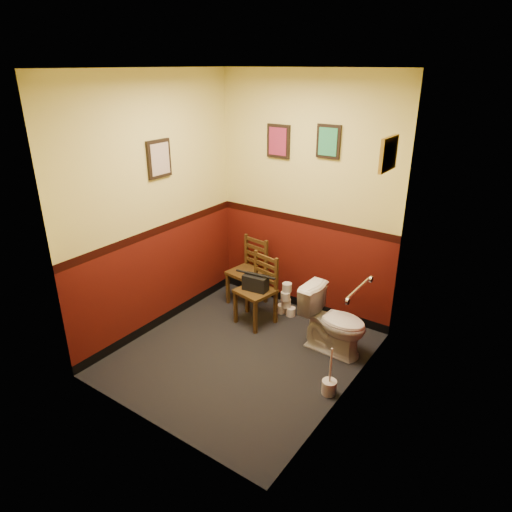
{
  "coord_description": "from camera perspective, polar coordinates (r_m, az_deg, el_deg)",
  "views": [
    {
      "loc": [
        2.34,
        -3.11,
        2.74
      ],
      "look_at": [
        0.0,
        0.25,
        1.0
      ],
      "focal_mm": 32.0,
      "sensor_mm": 36.0,
      "label": 1
    }
  ],
  "objects": [
    {
      "name": "floor",
      "position": [
        4.76,
        -1.76,
        -12.14
      ],
      "size": [
        2.2,
        2.4,
        0.0
      ],
      "primitive_type": "cube",
      "color": "black",
      "rests_on": "ground"
    },
    {
      "name": "ceiling",
      "position": [
        3.89,
        -2.27,
        22.43
      ],
      "size": [
        2.2,
        2.4,
        0.0
      ],
      "primitive_type": "cube",
      "rotation": [
        3.14,
        0.0,
        0.0
      ],
      "color": "silver",
      "rests_on": "ground"
    },
    {
      "name": "wall_back",
      "position": [
        5.1,
        6.16,
        7.07
      ],
      "size": [
        2.2,
        0.0,
        2.7
      ],
      "primitive_type": "cube",
      "rotation": [
        1.57,
        0.0,
        0.0
      ],
      "color": "#4C100B",
      "rests_on": "ground"
    },
    {
      "name": "wall_front",
      "position": [
        3.32,
        -14.45,
        -2.46
      ],
      "size": [
        2.2,
        0.0,
        2.7
      ],
      "primitive_type": "cube",
      "rotation": [
        -1.57,
        0.0,
        0.0
      ],
      "color": "#4C100B",
      "rests_on": "ground"
    },
    {
      "name": "wall_left",
      "position": [
        4.84,
        -12.55,
        5.78
      ],
      "size": [
        0.0,
        2.4,
        2.7
      ],
      "primitive_type": "cube",
      "rotation": [
        1.57,
        0.0,
        1.57
      ],
      "color": "#4C100B",
      "rests_on": "ground"
    },
    {
      "name": "wall_right",
      "position": [
        3.62,
        12.11,
        -0.05
      ],
      "size": [
        0.0,
        2.4,
        2.7
      ],
      "primitive_type": "cube",
      "rotation": [
        1.57,
        0.0,
        -1.57
      ],
      "color": "#4C100B",
      "rests_on": "ground"
    },
    {
      "name": "grab_bar",
      "position": [
        4.01,
        12.67,
        -4.07
      ],
      "size": [
        0.05,
        0.56,
        0.06
      ],
      "color": "silver",
      "rests_on": "wall_right"
    },
    {
      "name": "framed_print_back_a",
      "position": [
        5.12,
        2.81,
        14.13
      ],
      "size": [
        0.28,
        0.04,
        0.36
      ],
      "color": "black",
      "rests_on": "wall_back"
    },
    {
      "name": "framed_print_back_b",
      "position": [
        4.83,
        9.04,
        13.94
      ],
      "size": [
        0.26,
        0.04,
        0.34
      ],
      "color": "black",
      "rests_on": "wall_back"
    },
    {
      "name": "framed_print_left",
      "position": [
        4.77,
        -12.01,
        11.79
      ],
      "size": [
        0.04,
        0.3,
        0.38
      ],
      "color": "black",
      "rests_on": "wall_left"
    },
    {
      "name": "framed_print_right",
      "position": [
        3.98,
        16.22,
        12.16
      ],
      "size": [
        0.04,
        0.34,
        0.28
      ],
      "color": "olive",
      "rests_on": "wall_right"
    },
    {
      "name": "toilet",
      "position": [
        4.7,
        9.72,
        -8.1
      ],
      "size": [
        0.7,
        0.41,
        0.67
      ],
      "primitive_type": "imported",
      "rotation": [
        0.0,
        0.0,
        1.53
      ],
      "color": "white",
      "rests_on": "floor"
    },
    {
      "name": "toilet_brush",
      "position": [
        4.28,
        9.13,
        -15.77
      ],
      "size": [
        0.13,
        0.13,
        0.48
      ],
      "color": "silver",
      "rests_on": "floor"
    },
    {
      "name": "chair_left",
      "position": [
        5.52,
        -0.92,
        -1.95
      ],
      "size": [
        0.43,
        0.43,
        0.82
      ],
      "rotation": [
        0.0,
        0.0,
        -0.13
      ],
      "color": "#523818",
      "rests_on": "floor"
    },
    {
      "name": "chair_right",
      "position": [
        5.1,
        0.22,
        -4.28
      ],
      "size": [
        0.43,
        0.43,
        0.8
      ],
      "rotation": [
        0.0,
        0.0,
        -0.19
      ],
      "color": "#523818",
      "rests_on": "floor"
    },
    {
      "name": "handbag",
      "position": [
        5.03,
        -0.07,
        -3.36
      ],
      "size": [
        0.29,
        0.17,
        0.2
      ],
      "rotation": [
        0.0,
        0.0,
        0.13
      ],
      "color": "black",
      "rests_on": "chair_right"
    },
    {
      "name": "tp_stack",
      "position": [
        5.36,
        3.8,
        -5.69
      ],
      "size": [
        0.23,
        0.14,
        0.4
      ],
      "color": "silver",
      "rests_on": "floor"
    }
  ]
}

